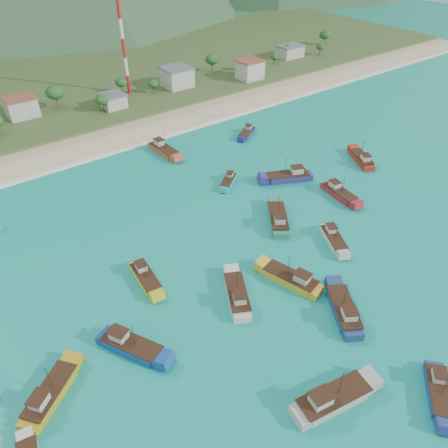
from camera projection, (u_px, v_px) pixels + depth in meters
ground at (256, 292)px, 83.36m from camera, size 600.00×600.00×0.00m
beach at (90, 144)px, 134.13m from camera, size 400.00×18.00×1.20m
land at (28, 89)px, 173.33m from camera, size 400.00×110.00×2.40m
surf_line at (103, 156)px, 128.02m from camera, size 400.00×2.50×0.08m
village at (87, 101)px, 150.43m from camera, size 212.78×30.27×6.91m
vegetation at (40, 108)px, 144.46m from camera, size 276.07×25.86×8.40m
radio_tower at (122, 38)px, 153.90m from camera, size 1.20×1.20×39.01m
boat_0 at (50, 395)px, 65.19m from camera, size 10.93×9.49×6.64m
boat_1 at (332, 400)px, 64.40m from camera, size 13.20×5.97×7.52m
boat_2 at (278, 219)px, 100.89m from camera, size 10.29×12.29×7.38m
boat_3 at (228, 181)px, 115.37m from camera, size 8.07×6.98×4.90m
boat_6 at (362, 160)px, 124.47m from camera, size 8.10×11.41×6.59m
boat_9 at (131, 346)px, 72.23m from camera, size 8.50×12.05×6.95m
boat_10 at (288, 177)px, 116.33m from camera, size 12.87×8.72×7.39m
boat_11 at (291, 280)px, 84.93m from camera, size 6.67×12.50×7.09m
boat_13 at (247, 133)px, 139.05m from camera, size 9.17×7.02×5.38m
boat_16 at (146, 278)px, 85.56m from camera, size 4.19×10.52×6.05m
boat_18 at (438, 392)px, 65.72m from camera, size 9.62×8.80×5.96m
boat_19 at (237, 296)px, 81.49m from camera, size 8.51×11.87×6.87m
boat_21 at (344, 311)px, 78.45m from camera, size 9.44×12.06×7.11m
boat_25 at (339, 194)px, 110.05m from camera, size 4.63×11.26×6.46m
boat_26 at (333, 239)px, 95.42m from camera, size 7.10×10.16×5.86m
boat_27 at (164, 150)px, 128.89m from camera, size 4.14×12.16×7.09m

